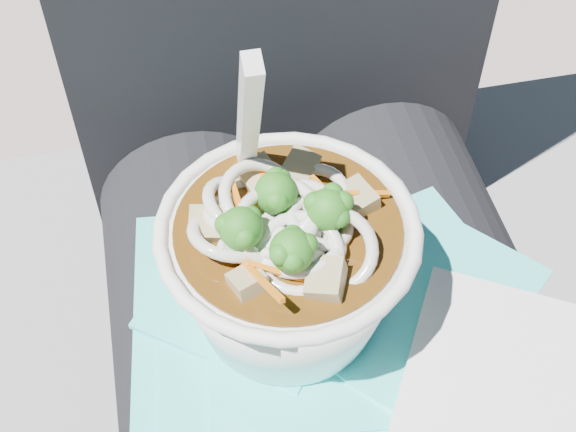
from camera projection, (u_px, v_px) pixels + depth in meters
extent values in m
cube|color=slate|center=(301.00, 405.00, 0.91)|extent=(1.00, 0.51, 0.41)
cylinder|color=black|center=(234.00, 432.00, 0.58)|extent=(0.16, 0.48, 0.16)
cylinder|color=black|center=(461.00, 388.00, 0.60)|extent=(0.16, 0.48, 0.16)
cube|color=#32D2D0|center=(297.00, 411.00, 0.50)|extent=(0.19, 0.19, 0.00)
cube|color=#32D2D0|center=(311.00, 337.00, 0.53)|extent=(0.21, 0.20, 0.00)
cube|color=#32D2D0|center=(270.00, 308.00, 0.54)|extent=(0.20, 0.19, 0.00)
cube|color=#32D2D0|center=(403.00, 301.00, 0.55)|extent=(0.19, 0.19, 0.00)
cube|color=#32D2D0|center=(262.00, 346.00, 0.52)|extent=(0.15, 0.15, 0.00)
cube|color=#32D2D0|center=(337.00, 427.00, 0.48)|extent=(0.14, 0.15, 0.00)
cube|color=#32D2D0|center=(310.00, 358.00, 0.51)|extent=(0.14, 0.12, 0.00)
cube|color=#32D2D0|center=(254.00, 286.00, 0.55)|extent=(0.17, 0.17, 0.00)
cube|color=#32D2D0|center=(376.00, 278.00, 0.55)|extent=(0.24, 0.25, 0.00)
cube|color=white|center=(548.00, 424.00, 0.48)|extent=(0.14, 0.14, 0.00)
cube|color=white|center=(513.00, 374.00, 0.49)|extent=(0.17, 0.17, 0.00)
torus|color=white|center=(288.00, 229.00, 0.47)|extent=(0.16, 0.16, 0.01)
cylinder|color=#432709|center=(288.00, 232.00, 0.47)|extent=(0.13, 0.13, 0.01)
torus|color=silver|center=(311.00, 196.00, 0.48)|extent=(0.07, 0.07, 0.02)
torus|color=silver|center=(279.00, 227.00, 0.46)|extent=(0.06, 0.06, 0.03)
torus|color=silver|center=(320.00, 222.00, 0.46)|extent=(0.05, 0.05, 0.02)
torus|color=silver|center=(238.00, 218.00, 0.47)|extent=(0.06, 0.06, 0.03)
torus|color=silver|center=(280.00, 221.00, 0.46)|extent=(0.05, 0.06, 0.04)
torus|color=silver|center=(315.00, 249.00, 0.45)|extent=(0.05, 0.05, 0.02)
torus|color=silver|center=(306.00, 254.00, 0.45)|extent=(0.05, 0.05, 0.03)
torus|color=silver|center=(292.00, 214.00, 0.47)|extent=(0.06, 0.06, 0.03)
torus|color=silver|center=(241.00, 209.00, 0.47)|extent=(0.06, 0.07, 0.04)
torus|color=silver|center=(334.00, 251.00, 0.44)|extent=(0.06, 0.05, 0.04)
torus|color=silver|center=(293.00, 225.00, 0.46)|extent=(0.05, 0.05, 0.03)
torus|color=silver|center=(299.00, 254.00, 0.44)|extent=(0.06, 0.06, 0.03)
torus|color=silver|center=(296.00, 275.00, 0.44)|extent=(0.05, 0.05, 0.03)
torus|color=silver|center=(228.00, 235.00, 0.46)|extent=(0.06, 0.06, 0.03)
torus|color=silver|center=(262.00, 198.00, 0.47)|extent=(0.07, 0.07, 0.03)
torus|color=silver|center=(271.00, 229.00, 0.45)|extent=(0.05, 0.05, 0.05)
torus|color=silver|center=(303.00, 219.00, 0.46)|extent=(0.06, 0.05, 0.04)
cylinder|color=silver|center=(302.00, 251.00, 0.45)|extent=(0.02, 0.03, 0.02)
cylinder|color=silver|center=(293.00, 206.00, 0.47)|extent=(0.02, 0.03, 0.02)
cylinder|color=silver|center=(241.00, 250.00, 0.45)|extent=(0.03, 0.01, 0.02)
cylinder|color=silver|center=(256.00, 253.00, 0.44)|extent=(0.04, 0.02, 0.01)
cylinder|color=#81AB52|center=(328.00, 223.00, 0.46)|extent=(0.01, 0.01, 0.01)
sphere|color=#195E15|center=(328.00, 210.00, 0.45)|extent=(0.02, 0.02, 0.02)
sphere|color=#195E15|center=(333.00, 193.00, 0.45)|extent=(0.01, 0.01, 0.01)
sphere|color=#195E15|center=(343.00, 202.00, 0.45)|extent=(0.01, 0.01, 0.01)
sphere|color=#195E15|center=(340.00, 217.00, 0.44)|extent=(0.01, 0.01, 0.01)
sphere|color=#195E15|center=(314.00, 203.00, 0.45)|extent=(0.01, 0.01, 0.01)
cylinder|color=#81AB52|center=(276.00, 206.00, 0.47)|extent=(0.01, 0.01, 0.01)
sphere|color=#195E15|center=(276.00, 193.00, 0.46)|extent=(0.02, 0.02, 0.02)
sphere|color=#195E15|center=(278.00, 201.00, 0.45)|extent=(0.01, 0.01, 0.01)
sphere|color=#195E15|center=(281.00, 179.00, 0.46)|extent=(0.01, 0.01, 0.01)
sphere|color=#195E15|center=(276.00, 177.00, 0.46)|extent=(0.01, 0.01, 0.01)
sphere|color=#195E15|center=(276.00, 200.00, 0.45)|extent=(0.01, 0.01, 0.01)
cylinder|color=#81AB52|center=(242.00, 242.00, 0.45)|extent=(0.01, 0.01, 0.01)
sphere|color=#195E15|center=(241.00, 228.00, 0.44)|extent=(0.02, 0.02, 0.02)
sphere|color=#195E15|center=(245.00, 237.00, 0.43)|extent=(0.01, 0.01, 0.01)
sphere|color=#195E15|center=(251.00, 217.00, 0.44)|extent=(0.01, 0.01, 0.01)
sphere|color=#195E15|center=(226.00, 224.00, 0.44)|extent=(0.01, 0.01, 0.01)
sphere|color=#195E15|center=(250.00, 217.00, 0.44)|extent=(0.01, 0.01, 0.01)
cylinder|color=#81AB52|center=(292.00, 264.00, 0.44)|extent=(0.01, 0.01, 0.01)
sphere|color=#195E15|center=(292.00, 251.00, 0.43)|extent=(0.02, 0.02, 0.02)
sphere|color=#195E15|center=(281.00, 254.00, 0.42)|extent=(0.01, 0.01, 0.01)
sphere|color=#195E15|center=(292.00, 236.00, 0.43)|extent=(0.01, 0.01, 0.01)
sphere|color=#195E15|center=(307.00, 244.00, 0.43)|extent=(0.01, 0.01, 0.01)
sphere|color=#195E15|center=(293.00, 261.00, 0.42)|extent=(0.01, 0.01, 0.01)
cube|color=orange|center=(349.00, 194.00, 0.47)|extent=(0.05, 0.00, 0.02)
cube|color=orange|center=(269.00, 224.00, 0.46)|extent=(0.02, 0.05, 0.02)
cube|color=orange|center=(287.00, 274.00, 0.44)|extent=(0.04, 0.02, 0.02)
cube|color=orange|center=(260.00, 188.00, 0.47)|extent=(0.02, 0.05, 0.01)
cube|color=orange|center=(259.00, 278.00, 0.43)|extent=(0.02, 0.05, 0.02)
cube|color=orange|center=(243.00, 218.00, 0.46)|extent=(0.01, 0.05, 0.01)
cube|color=orange|center=(338.00, 203.00, 0.46)|extent=(0.03, 0.04, 0.01)
cube|color=orange|center=(256.00, 259.00, 0.44)|extent=(0.04, 0.01, 0.01)
cube|color=#8E7A50|center=(352.00, 202.00, 0.47)|extent=(0.03, 0.03, 0.02)
cube|color=#8E7A50|center=(299.00, 171.00, 0.49)|extent=(0.03, 0.03, 0.02)
cube|color=#8E7A50|center=(258.00, 176.00, 0.49)|extent=(0.03, 0.03, 0.02)
cube|color=#8E7A50|center=(208.00, 226.00, 0.46)|extent=(0.03, 0.03, 0.02)
cube|color=#8E7A50|center=(247.00, 281.00, 0.44)|extent=(0.02, 0.02, 0.01)
cube|color=#8E7A50|center=(326.00, 280.00, 0.43)|extent=(0.03, 0.03, 0.02)
ellipsoid|color=white|center=(266.00, 240.00, 0.45)|extent=(0.03, 0.04, 0.01)
cube|color=white|center=(249.00, 120.00, 0.44)|extent=(0.01, 0.06, 0.13)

